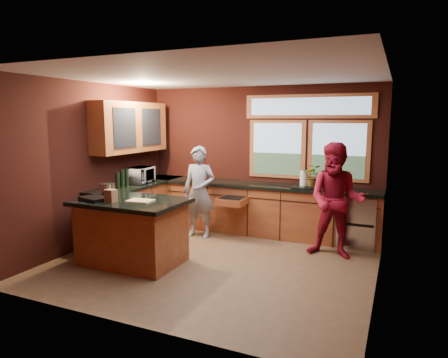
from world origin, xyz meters
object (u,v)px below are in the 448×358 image
Objects in this scene: island at (132,231)px; person_grey at (199,192)px; cutting_board at (140,201)px; stock_pot at (107,189)px; person_red at (336,201)px.

island is 0.95× the size of person_grey.
person_grey is 4.66× the size of cutting_board.
person_grey is 1.64m from cutting_board.
island is 0.80m from stock_pot.
island is at bearing 165.96° from cutting_board.
stock_pot is (-0.84, -1.43, 0.22)m from person_grey.
person_red is 7.33× the size of stock_pot.
cutting_board is 0.78m from stock_pot.
person_red reaches higher than cutting_board.
person_grey is at bearing 179.26° from person_red.
person_red is 2.91m from cutting_board.
person_red is 5.02× the size of cutting_board.
island is 6.46× the size of stock_pot.
stock_pot is at bearing -155.85° from person_red.
person_grey is 1.67m from stock_pot.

